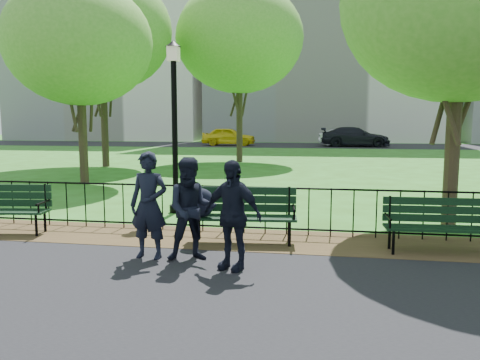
% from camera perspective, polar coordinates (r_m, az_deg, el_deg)
% --- Properties ---
extents(ground, '(120.00, 120.00, 0.00)m').
position_cam_1_polar(ground, '(7.12, -6.99, -10.03)').
color(ground, '#2E5E18').
extents(dirt_strip, '(60.00, 1.60, 0.01)m').
position_cam_1_polar(dirt_strip, '(8.51, -4.07, -7.03)').
color(dirt_strip, '#382817').
rests_on(dirt_strip, ground).
extents(far_street, '(70.00, 9.00, 0.01)m').
position_cam_1_polar(far_street, '(41.61, 6.99, 4.23)').
color(far_street, black).
rests_on(far_street, ground).
extents(iron_fence, '(24.06, 0.06, 1.00)m').
position_cam_1_polar(iron_fence, '(8.88, -3.33, -3.21)').
color(iron_fence, black).
rests_on(iron_fence, ground).
extents(apartment_west, '(22.00, 15.00, 26.00)m').
position_cam_1_polar(apartment_west, '(60.54, -14.47, 17.32)').
color(apartment_west, white).
rests_on(apartment_west, ground).
extents(apartment_mid, '(24.00, 15.00, 30.00)m').
position_cam_1_polar(apartment_mid, '(56.01, 10.10, 20.37)').
color(apartment_mid, silver).
rests_on(apartment_mid, ground).
extents(park_bench_main, '(1.87, 0.73, 1.04)m').
position_cam_1_polar(park_bench_main, '(8.03, -2.07, -3.17)').
color(park_bench_main, black).
rests_on(park_bench_main, ground).
extents(park_bench_left_a, '(1.80, 0.76, 0.99)m').
position_cam_1_polar(park_bench_left_a, '(9.84, -26.96, -2.57)').
color(park_bench_left_a, black).
rests_on(park_bench_left_a, ground).
extents(park_bench_right_a, '(1.70, 0.58, 0.95)m').
position_cam_1_polar(park_bench_right_a, '(8.12, 23.00, -4.44)').
color(park_bench_right_a, black).
rests_on(park_bench_right_a, ground).
extents(lamppost, '(0.35, 0.35, 3.88)m').
position_cam_1_polar(lamppost, '(10.77, -7.99, 7.17)').
color(lamppost, black).
rests_on(lamppost, ground).
extents(tree_near_w, '(4.81, 4.81, 6.70)m').
position_cam_1_polar(tree_near_w, '(16.82, -19.04, 15.50)').
color(tree_near_w, '#2D2116').
rests_on(tree_near_w, ground).
extents(tree_near_e, '(4.51, 4.51, 6.28)m').
position_cam_1_polar(tree_near_e, '(10.33, 25.32, 19.14)').
color(tree_near_e, '#2D2116').
rests_on(tree_near_e, ground).
extents(tree_mid_w, '(6.36, 6.36, 8.87)m').
position_cam_1_polar(tree_mid_w, '(23.01, -16.56, 17.03)').
color(tree_mid_w, '#2D2116').
rests_on(tree_mid_w, ground).
extents(tree_far_c, '(6.47, 6.47, 9.02)m').
position_cam_1_polar(tree_far_c, '(24.74, -0.07, 16.86)').
color(tree_far_c, '#2D2116').
rests_on(tree_far_c, ground).
extents(person_left, '(0.62, 0.43, 1.64)m').
position_cam_1_polar(person_left, '(7.25, -11.05, -3.03)').
color(person_left, black).
rests_on(person_left, asphalt_path).
extents(person_mid, '(0.84, 0.61, 1.56)m').
position_cam_1_polar(person_mid, '(7.05, -5.93, -3.55)').
color(person_mid, black).
rests_on(person_mid, asphalt_path).
extents(person_right, '(0.99, 0.66, 1.56)m').
position_cam_1_polar(person_right, '(6.59, -1.00, -4.26)').
color(person_right, black).
rests_on(person_right, asphalt_path).
extents(taxi, '(4.63, 1.90, 1.57)m').
position_cam_1_polar(taxi, '(40.70, -1.37, 5.33)').
color(taxi, yellow).
rests_on(taxi, far_street).
extents(sedan_silver, '(4.70, 2.71, 1.46)m').
position_cam_1_polar(sedan_silver, '(41.38, 12.80, 5.11)').
color(sedan_silver, '#A6A9AD').
rests_on(sedan_silver, far_street).
extents(sedan_dark, '(5.61, 2.31, 1.62)m').
position_cam_1_polar(sedan_dark, '(39.96, 13.86, 5.13)').
color(sedan_dark, black).
rests_on(sedan_dark, far_street).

